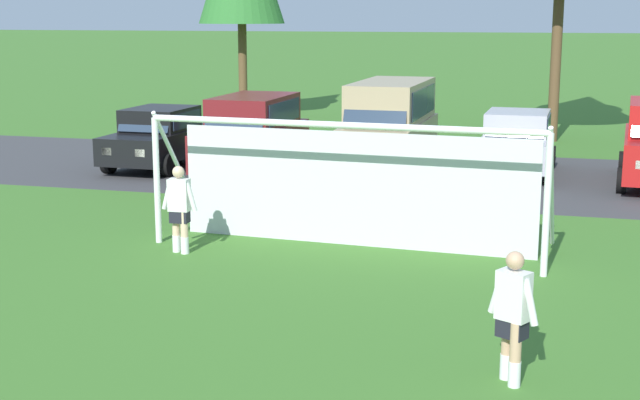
% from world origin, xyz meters
% --- Properties ---
extents(ground_plane, '(400.00, 400.00, 0.00)m').
position_xyz_m(ground_plane, '(0.00, 15.00, 0.00)').
color(ground_plane, '#3D7028').
extents(parking_lot_strip, '(52.00, 8.40, 0.01)m').
position_xyz_m(parking_lot_strip, '(0.00, 22.89, 0.00)').
color(parking_lot_strip, '#3D3D3F').
rests_on(parking_lot_strip, ground).
extents(soccer_goal, '(7.52, 2.37, 2.57)m').
position_xyz_m(soccer_goal, '(-0.72, 14.76, 1.29)').
color(soccer_goal, white).
rests_on(soccer_goal, ground).
extents(player_midfield_center, '(0.73, 0.25, 1.64)m').
position_xyz_m(player_midfield_center, '(-3.69, 13.58, 0.82)').
color(player_midfield_center, beige).
rests_on(player_midfield_center, ground).
extents(player_winger_left, '(0.65, 0.50, 1.64)m').
position_xyz_m(player_winger_left, '(2.61, 9.04, 0.82)').
color(player_winger_left, tan).
rests_on(player_winger_left, ground).
extents(parked_car_slot_far_left, '(2.12, 4.24, 1.72)m').
position_xyz_m(parked_car_slot_far_left, '(-8.15, 22.23, 0.88)').
color(parked_car_slot_far_left, black).
rests_on(parked_car_slot_far_left, ground).
extents(parked_car_slot_left, '(2.20, 4.63, 2.16)m').
position_xyz_m(parked_car_slot_left, '(-5.19, 21.92, 1.11)').
color(parked_car_slot_left, maroon).
rests_on(parked_car_slot_left, ground).
extents(parked_car_slot_center_left, '(2.27, 4.84, 2.52)m').
position_xyz_m(parked_car_slot_center_left, '(-1.61, 23.40, 1.34)').
color(parked_car_slot_center_left, tan).
rests_on(parked_car_slot_center_left, ground).
extents(parked_car_slot_center, '(2.12, 4.24, 1.72)m').
position_xyz_m(parked_car_slot_center, '(1.86, 23.89, 0.88)').
color(parked_car_slot_center, '#B2B2BC').
rests_on(parked_car_slot_center, ground).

